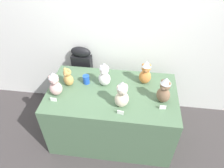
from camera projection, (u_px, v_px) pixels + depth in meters
ground_plane at (110, 148)px, 2.77m from camera, size 10.00×10.00×0.00m
wall_back at (119, 26)px, 2.62m from camera, size 7.00×0.08×2.60m
display_table at (112, 114)px, 2.69m from camera, size 1.54×0.88×0.80m
instrument_case at (84, 77)px, 3.09m from camera, size 0.29×0.14×1.03m
teddy_bear_mocha at (164, 90)px, 2.21m from camera, size 0.20×0.19×0.33m
teddy_bear_honey at (68, 78)px, 2.45m from camera, size 0.16×0.15×0.25m
teddy_bear_blush at (55, 84)px, 2.30m from camera, size 0.18×0.16×0.32m
teddy_bear_cream at (122, 95)px, 2.15m from camera, size 0.20×0.18×0.34m
teddy_bear_ginger at (145, 73)px, 2.46m from camera, size 0.15×0.13×0.32m
teddy_bear_snow at (104, 75)px, 2.43m from camera, size 0.16×0.15×0.32m
party_cup_blue at (86, 79)px, 2.52m from camera, size 0.08×0.08×0.11m
name_card_front_left at (120, 112)px, 2.15m from camera, size 0.07×0.02×0.05m
name_card_front_middle at (53, 100)px, 2.30m from camera, size 0.07×0.01×0.05m
name_card_front_right at (163, 107)px, 2.21m from camera, size 0.07×0.01×0.05m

